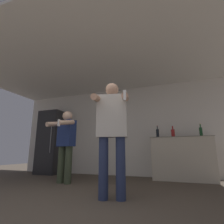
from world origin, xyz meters
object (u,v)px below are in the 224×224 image
refrigerator (52,142)px  person_man_side (65,141)px  bottle_amber_bourbon (173,133)px  bottle_short_whiskey (158,133)px  bottle_green_wine (201,132)px  person_woman_foreground (112,128)px

refrigerator → person_man_side: (1.38, -1.28, -0.07)m
refrigerator → bottle_amber_bourbon: 3.64m
refrigerator → person_man_side: size_ratio=1.23×
bottle_short_whiskey → bottle_amber_bourbon: size_ratio=1.03×
bottle_short_whiskey → person_man_side: size_ratio=0.20×
bottle_short_whiskey → bottle_green_wine: 0.99m
refrigerator → bottle_short_whiskey: (3.26, -0.03, 0.16)m
bottle_short_whiskey → person_man_side: person_man_side is taller
bottle_short_whiskey → bottle_amber_bourbon: bottle_short_whiskey is taller
bottle_short_whiskey → person_man_side: bearing=-146.3°
bottle_short_whiskey → bottle_amber_bourbon: bearing=0.0°
bottle_green_wine → person_man_side: bearing=-156.5°
person_woman_foreground → bottle_green_wine: bearing=55.5°
person_woman_foreground → person_man_side: bearing=148.2°
bottle_short_whiskey → person_woman_foreground: 2.18m
refrigerator → bottle_short_whiskey: refrigerator is taller
bottle_green_wine → person_man_side: 3.14m
person_man_side → bottle_amber_bourbon: bearing=29.1°
bottle_amber_bourbon → refrigerator: bearing=179.5°
bottle_green_wine → person_woman_foreground: person_woman_foreground is taller
person_woman_foreground → bottle_amber_bourbon: bearing=68.6°
bottle_green_wine → person_woman_foreground: (-1.46, -2.13, -0.12)m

